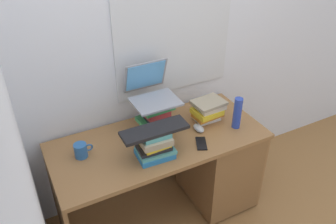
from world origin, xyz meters
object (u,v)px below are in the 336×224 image
(book_stack_side, at_px, (208,109))
(water_bottle, at_px, (237,113))
(computer_mouse, at_px, (199,128))
(book_stack_tall, at_px, (156,117))
(laptop, at_px, (151,91))
(keyboard, at_px, (155,130))
(desk, at_px, (205,161))
(mug, at_px, (81,150))
(book_stack_keyboard_riser, at_px, (155,145))
(cell_phone, at_px, (201,143))

(book_stack_side, bearing_deg, water_bottle, -52.90)
(computer_mouse, bearing_deg, book_stack_tall, 152.55)
(book_stack_tall, height_order, laptop, laptop)
(book_stack_side, xyz_separation_m, computer_mouse, (-0.13, -0.09, -0.07))
(laptop, bearing_deg, water_bottle, -29.23)
(keyboard, height_order, computer_mouse, keyboard)
(book_stack_tall, bearing_deg, water_bottle, -23.21)
(desk, xyz_separation_m, book_stack_tall, (-0.35, 0.13, 0.44))
(computer_mouse, bearing_deg, laptop, 142.09)
(book_stack_tall, bearing_deg, mug, -176.21)
(book_stack_keyboard_riser, relative_size, keyboard, 0.58)
(water_bottle, height_order, cell_phone, water_bottle)
(desk, xyz_separation_m, mug, (-0.89, 0.09, 0.38))
(keyboard, height_order, mug, keyboard)
(mug, bearing_deg, computer_mouse, -7.18)
(keyboard, bearing_deg, book_stack_side, 20.48)
(keyboard, xyz_separation_m, mug, (-0.42, 0.20, -0.15))
(mug, bearing_deg, book_stack_tall, 3.79)
(keyboard, relative_size, computer_mouse, 4.04)
(book_stack_keyboard_riser, relative_size, water_bottle, 1.03)
(computer_mouse, bearing_deg, water_bottle, -18.55)
(laptop, bearing_deg, computer_mouse, -37.91)
(book_stack_side, distance_m, mug, 0.93)
(desk, relative_size, water_bottle, 6.25)
(mug, bearing_deg, desk, -5.84)
(book_stack_side, distance_m, laptop, 0.45)
(cell_phone, bearing_deg, water_bottle, 34.96)
(book_stack_keyboard_riser, bearing_deg, keyboard, 44.59)
(desk, bearing_deg, laptop, 150.66)
(desk, xyz_separation_m, keyboard, (-0.47, -0.11, 0.53))
(desk, height_order, computer_mouse, computer_mouse)
(book_stack_tall, xyz_separation_m, book_stack_side, (0.39, -0.05, -0.02))
(laptop, height_order, mug, laptop)
(book_stack_keyboard_riser, bearing_deg, cell_phone, -6.21)
(book_stack_keyboard_riser, xyz_separation_m, cell_phone, (0.33, -0.04, -0.08))
(mug, height_order, cell_phone, mug)
(book_stack_side, bearing_deg, book_stack_tall, 172.55)
(laptop, height_order, water_bottle, laptop)
(book_stack_keyboard_riser, distance_m, keyboard, 0.11)
(laptop, height_order, keyboard, laptop)
(book_stack_keyboard_riser, relative_size, laptop, 0.75)
(book_stack_side, relative_size, laptop, 0.73)
(book_stack_keyboard_riser, height_order, water_bottle, water_bottle)
(book_stack_tall, relative_size, keyboard, 0.60)
(desk, distance_m, cell_phone, 0.40)
(cell_phone, bearing_deg, book_stack_side, 75.02)
(desk, distance_m, water_bottle, 0.49)
(computer_mouse, distance_m, mug, 0.81)
(book_stack_keyboard_riser, bearing_deg, laptop, 67.51)
(keyboard, height_order, cell_phone, keyboard)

